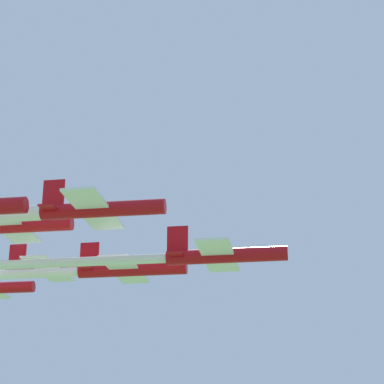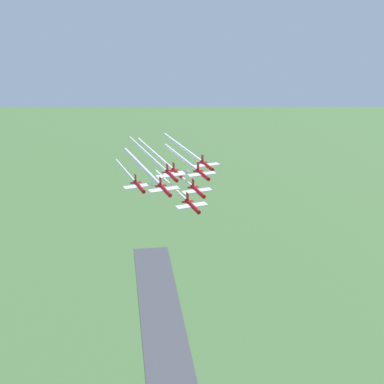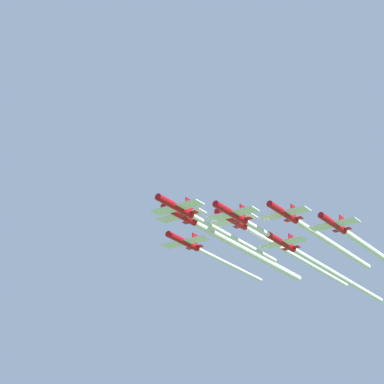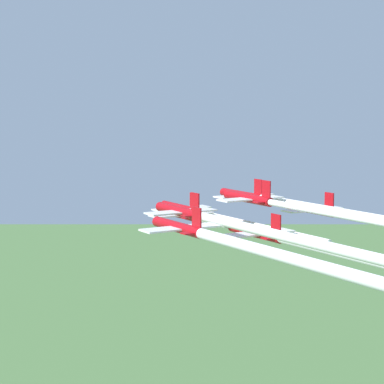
% 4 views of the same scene
% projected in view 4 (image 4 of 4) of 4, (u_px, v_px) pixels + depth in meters
% --- Properties ---
extents(jet_0, '(10.81, 10.59, 3.77)m').
position_uv_depth(jet_0, '(181.00, 208.00, 130.63)').
color(jet_0, '#B20C14').
extents(jet_1, '(10.81, 10.59, 3.77)m').
position_uv_depth(jet_1, '(180.00, 214.00, 118.68)').
color(jet_1, '#B20C14').
extents(jet_2, '(10.81, 10.59, 3.77)m').
position_uv_depth(jet_2, '(243.00, 195.00, 124.63)').
color(jet_2, '#B20C14').
extents(jet_3, '(10.81, 10.59, 3.77)m').
position_uv_depth(jet_3, '(180.00, 211.00, 106.56)').
color(jet_3, '#B20C14').
extents(jet_4, '(10.81, 10.59, 3.77)m').
position_uv_depth(jet_4, '(250.00, 198.00, 112.65)').
color(jet_4, '#B20C14').
extents(jet_5, '(10.81, 10.59, 3.77)m').
position_uv_depth(jet_5, '(311.00, 209.00, 119.14)').
color(jet_5, '#B20C14').
extents(jet_6, '(10.81, 10.59, 3.77)m').
position_uv_depth(jet_6, '(180.00, 227.00, 94.73)').
color(jet_6, '#B20C14').
extents(jet_7, '(10.81, 10.59, 3.77)m').
position_uv_depth(jet_7, '(257.00, 232.00, 101.14)').
color(jet_7, '#B20C14').
extents(smoke_trail_0, '(29.62, 17.33, 0.90)m').
position_uv_depth(smoke_trail_0, '(254.00, 225.00, 111.98)').
color(smoke_trail_0, white).
extents(smoke_trail_1, '(48.28, 27.96, 0.97)m').
position_uv_depth(smoke_trail_1, '(315.00, 247.00, 90.91)').
color(smoke_trail_1, white).
extents(smoke_trail_2, '(41.37, 24.29, 1.39)m').
position_uv_depth(smoke_trail_2, '(365.00, 217.00, 100.35)').
color(smoke_trail_2, white).
extents(smoke_trail_3, '(32.75, 19.29, 1.20)m').
position_uv_depth(smoke_trail_3, '(283.00, 236.00, 86.44)').
color(smoke_trail_3, white).
extents(smoke_trail_6, '(40.42, 23.70, 1.32)m').
position_uv_depth(smoke_trail_6, '(328.00, 269.00, 70.89)').
color(smoke_trail_6, white).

